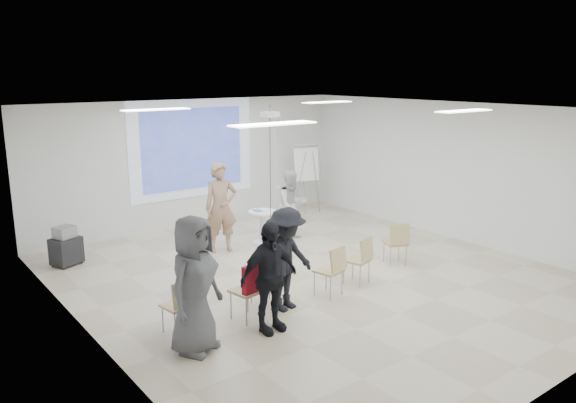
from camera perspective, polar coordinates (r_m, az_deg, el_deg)
floor at (r=10.27m, az=2.74°, el=-7.89°), size 8.00×9.00×0.10m
ceiling at (r=9.61m, az=2.94°, el=9.64°), size 8.00×9.00×0.10m
wall_back at (r=13.56m, az=-9.71°, el=3.88°), size 8.00×0.10×3.00m
wall_left at (r=7.91m, az=-20.19°, el=-3.31°), size 0.10×9.00×3.00m
wall_right at (r=12.78m, az=16.85°, el=2.95°), size 0.10×9.00×3.00m
projection_halo at (r=13.45m, az=-9.64°, el=5.31°), size 3.20×0.01×2.30m
projection_image at (r=13.44m, az=-9.61°, el=5.31°), size 2.60×0.01×1.90m
pedestal_table at (r=12.03m, az=-2.60°, el=-2.41°), size 0.65×0.65×0.75m
player_left at (r=11.47m, az=-6.85°, el=-0.01°), size 0.88×0.72×2.09m
player_right at (r=12.26m, az=0.42°, el=0.00°), size 0.85×0.69×1.70m
controller_left at (r=11.70m, az=-6.76°, el=1.91°), size 0.08×0.14×0.04m
controller_right at (r=12.28m, az=-0.96°, el=1.45°), size 0.04×0.12×0.04m
chair_far_left at (r=8.09m, az=-10.90°, el=-10.00°), size 0.43×0.46×0.82m
chair_left_mid at (r=8.36m, az=-3.84°, el=-8.65°), size 0.49×0.52×0.90m
chair_left_inner at (r=8.83m, az=-2.12°, el=-7.46°), size 0.47×0.50×0.89m
chair_center at (r=9.24m, az=4.52°, el=-6.66°), size 0.49×0.51×0.86m
chair_right_inner at (r=9.81m, az=7.38°, el=-5.56°), size 0.51×0.53×0.86m
chair_right_far at (r=10.88m, az=11.01°, el=-3.87°), size 0.53×0.55×0.84m
red_jacket at (r=8.17m, az=-3.38°, el=-7.75°), size 0.45×0.17×0.42m
laptop at (r=8.93m, az=-2.42°, el=-7.57°), size 0.36×0.28×0.03m
audience_left at (r=7.90m, az=-1.94°, el=-6.90°), size 1.09×0.66×1.85m
audience_mid at (r=8.61m, az=-0.19°, el=-5.20°), size 1.29×0.86×1.84m
audience_outer at (r=7.41m, az=-9.54°, el=-7.52°), size 1.21×1.05×2.08m
flipchart_easel at (r=14.40m, az=1.88°, el=3.88°), size 0.75×0.59×1.80m
av_cart at (r=11.54m, az=-21.63°, el=-4.34°), size 0.62×0.57×0.76m
ceiling_projector at (r=10.87m, az=-1.82°, el=8.14°), size 0.30×0.25×3.00m
fluor_panel_nw at (r=10.24m, az=-13.25°, el=9.08°), size 1.20×0.30×0.02m
fluor_panel_ne at (r=12.43m, az=4.01°, el=10.03°), size 1.20×0.30×0.02m
fluor_panel_sw at (r=7.21m, az=-1.51°, el=7.87°), size 1.20×0.30×0.02m
fluor_panel_se at (r=10.08m, az=17.44°, el=8.77°), size 1.20×0.30×0.02m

